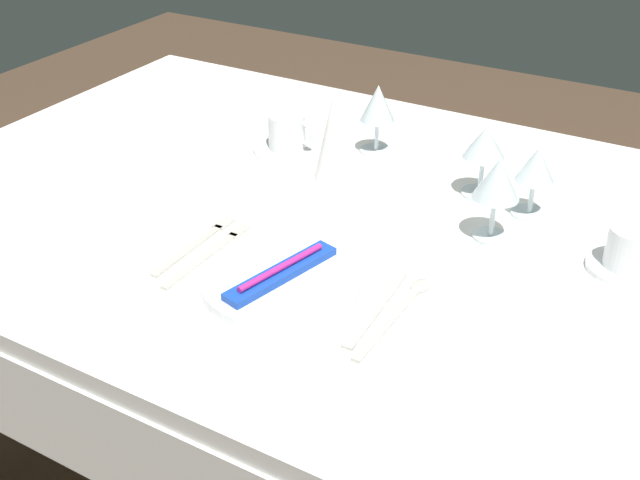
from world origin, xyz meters
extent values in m
cube|color=white|center=(0.00, 0.00, 0.72)|extent=(1.80, 1.10, 0.04)
cube|color=white|center=(0.00, 0.55, 0.61)|extent=(1.80, 0.01, 0.18)
cylinder|color=brown|center=(-0.80, 0.45, 0.35)|extent=(0.07, 0.07, 0.70)
cylinder|color=white|center=(-0.03, -0.25, 0.75)|extent=(0.25, 0.25, 0.02)
cube|color=blue|center=(-0.03, -0.25, 0.76)|extent=(0.09, 0.21, 0.01)
cylinder|color=#CC268C|center=(-0.03, -0.25, 0.78)|extent=(0.05, 0.17, 0.01)
cube|color=beige|center=(-0.18, -0.25, 0.74)|extent=(0.02, 0.19, 0.00)
cube|color=beige|center=(-0.18, -0.15, 0.74)|extent=(0.02, 0.04, 0.00)
cube|color=beige|center=(-0.22, -0.24, 0.74)|extent=(0.01, 0.18, 0.00)
cube|color=beige|center=(-0.22, -0.14, 0.74)|extent=(0.02, 0.04, 0.00)
cube|color=beige|center=(0.13, -0.25, 0.74)|extent=(0.03, 0.18, 0.00)
cube|color=beige|center=(0.12, -0.15, 0.74)|extent=(0.02, 0.06, 0.00)
cube|color=beige|center=(0.16, -0.25, 0.74)|extent=(0.02, 0.20, 0.00)
ellipsoid|color=beige|center=(0.16, -0.14, 0.74)|extent=(0.03, 0.04, 0.01)
cylinder|color=white|center=(-0.28, 0.17, 0.74)|extent=(0.14, 0.14, 0.01)
cylinder|color=white|center=(-0.28, 0.17, 0.79)|extent=(0.08, 0.08, 0.07)
torus|color=white|center=(-0.24, 0.17, 0.79)|extent=(0.05, 0.01, 0.05)
cylinder|color=white|center=(0.42, 0.06, 0.74)|extent=(0.12, 0.12, 0.01)
cylinder|color=white|center=(0.42, 0.06, 0.78)|extent=(0.07, 0.07, 0.07)
cylinder|color=silver|center=(0.13, 0.19, 0.74)|extent=(0.07, 0.07, 0.01)
cylinder|color=silver|center=(0.13, 0.19, 0.78)|extent=(0.01, 0.01, 0.07)
cone|color=silver|center=(0.13, 0.19, 0.85)|extent=(0.08, 0.08, 0.06)
cylinder|color=silver|center=(0.20, 0.05, 0.74)|extent=(0.06, 0.06, 0.01)
cylinder|color=silver|center=(0.20, 0.05, 0.78)|extent=(0.01, 0.01, 0.07)
cone|color=silver|center=(0.20, 0.05, 0.85)|extent=(0.08, 0.08, 0.07)
cylinder|color=silver|center=(-0.12, 0.26, 0.74)|extent=(0.07, 0.07, 0.01)
cylinder|color=silver|center=(-0.12, 0.26, 0.78)|extent=(0.01, 0.01, 0.06)
cone|color=silver|center=(-0.12, 0.26, 0.85)|extent=(0.07, 0.07, 0.08)
cylinder|color=silver|center=(0.24, 0.16, 0.74)|extent=(0.06, 0.06, 0.01)
cylinder|color=silver|center=(0.24, 0.16, 0.78)|extent=(0.01, 0.01, 0.06)
cone|color=silver|center=(0.24, 0.16, 0.84)|extent=(0.07, 0.07, 0.06)
cone|color=white|center=(-0.14, 0.11, 0.83)|extent=(0.07, 0.07, 0.17)
camera|label=1|loc=(0.51, -1.08, 1.43)|focal=43.75mm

